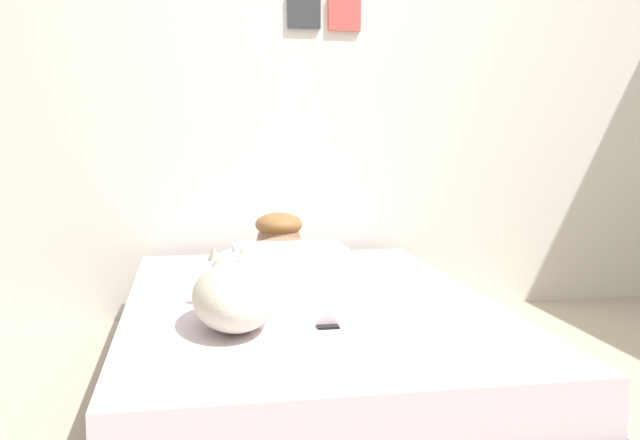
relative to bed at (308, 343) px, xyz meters
The scene contains 7 objects.
back_wall 1.60m from the bed, 76.94° to the left, with size 4.66×0.12×2.50m.
bed is the anchor object (origin of this frame).
pillow 0.63m from the bed, 96.13° to the left, with size 0.52×0.32×0.11m, color silver.
person_lying 0.29m from the bed, 132.12° to the left, with size 0.43×0.92×0.27m.
dog 0.51m from the bed, 132.73° to the right, with size 0.26×0.57×0.21m.
coffee_cup 0.56m from the bed, 70.27° to the left, with size 0.12×0.09×0.07m.
cell_phone 0.40m from the bed, 90.92° to the right, with size 0.07×0.14×0.01m, color black.
Camera 1 is at (-0.69, -2.01, 0.96)m, focal length 39.86 mm.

